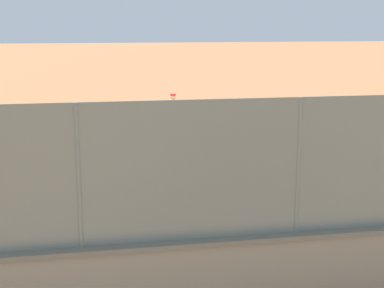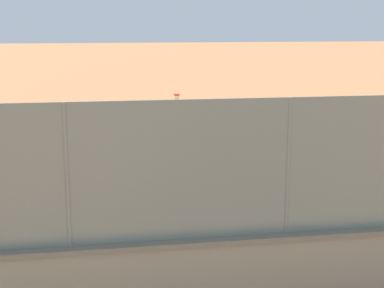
{
  "view_description": "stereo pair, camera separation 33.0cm",
  "coord_description": "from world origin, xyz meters",
  "px_view_note": "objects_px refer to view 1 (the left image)",
  "views": [
    {
      "loc": [
        4.67,
        20.98,
        4.34
      ],
      "look_at": [
        1.28,
        6.09,
        1.12
      ],
      "focal_mm": 52.41,
      "sensor_mm": 36.0,
      "label": 1
    },
    {
      "loc": [
        4.35,
        21.04,
        4.34
      ],
      "look_at": [
        1.28,
        6.09,
        1.12
      ],
      "focal_mm": 52.41,
      "sensor_mm": 36.0,
      "label": 2
    }
  ],
  "objects_px": {
    "player_near_wall_returning": "(128,123)",
    "player_at_service_line": "(173,111)",
    "sports_ball": "(234,145)",
    "player_baseline_waiting": "(223,115)"
  },
  "relations": [
    {
      "from": "sports_ball",
      "to": "player_baseline_waiting",
      "type": "bearing_deg",
      "value": -91.41
    },
    {
      "from": "player_at_service_line",
      "to": "player_near_wall_returning",
      "type": "bearing_deg",
      "value": 47.3
    },
    {
      "from": "sports_ball",
      "to": "player_near_wall_returning",
      "type": "bearing_deg",
      "value": -7.81
    },
    {
      "from": "player_baseline_waiting",
      "to": "sports_ball",
      "type": "bearing_deg",
      "value": 88.59
    },
    {
      "from": "player_baseline_waiting",
      "to": "player_near_wall_returning",
      "type": "height_order",
      "value": "player_near_wall_returning"
    },
    {
      "from": "player_at_service_line",
      "to": "player_near_wall_returning",
      "type": "relative_size",
      "value": 1.03
    },
    {
      "from": "sports_ball",
      "to": "player_at_service_line",
      "type": "bearing_deg",
      "value": -57.73
    },
    {
      "from": "player_baseline_waiting",
      "to": "sports_ball",
      "type": "distance_m",
      "value": 1.82
    },
    {
      "from": "player_at_service_line",
      "to": "sports_ball",
      "type": "distance_m",
      "value": 3.39
    },
    {
      "from": "player_near_wall_returning",
      "to": "player_at_service_line",
      "type": "bearing_deg",
      "value": -132.7
    }
  ]
}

